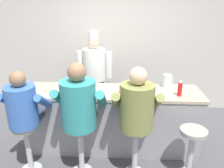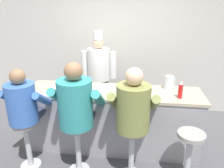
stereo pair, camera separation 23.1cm
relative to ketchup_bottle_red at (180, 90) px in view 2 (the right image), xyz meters
The scene contains 16 objects.
ground_plane 1.45m from the ketchup_bottle_red, 168.48° to the right, with size 20.00×20.00×0.00m, color #4C4C51.
wall_back 1.95m from the ketchup_bottle_red, 119.53° to the left, with size 10.00×0.06×2.70m.
diner_counter 1.13m from the ketchup_bottle_red, behind, with size 2.64×0.67×0.96m.
ketchup_bottle_red is the anchor object (origin of this frame).
mustard_bottle_yellow 0.63m from the ketchup_bottle_red, behind, with size 0.06×0.06×0.22m.
hot_sauce_bottle_orange 0.83m from the ketchup_bottle_red, behind, with size 0.03×0.03×0.13m.
water_pitcher_clear 0.35m from the ketchup_bottle_red, 109.10° to the left, with size 0.15×0.13×0.20m.
breakfast_plate 1.91m from the ketchup_bottle_red, behind, with size 0.22×0.22×0.04m.
cereal_bowl 1.60m from the ketchup_bottle_red, behind, with size 0.16×0.16×0.05m.
coffee_mug_tan 1.36m from the ketchup_bottle_red, behind, with size 0.12×0.08×0.08m.
coffee_mug_blue 0.57m from the ketchup_bottle_red, behind, with size 0.14×0.10×0.09m.
diner_seated_blue 2.10m from the ketchup_bottle_red, 167.35° to the right, with size 0.57×0.56×1.44m.
diner_seated_teal 1.41m from the ketchup_bottle_red, 161.23° to the right, with size 0.65×0.64×1.54m.
diner_seated_olive 0.78m from the ketchup_bottle_red, 143.75° to the right, with size 0.62×0.61×1.51m.
empty_stool_round 0.78m from the ketchup_bottle_red, 79.46° to the right, with size 0.33×0.33×0.71m.
cook_in_whites_near 1.76m from the ketchup_bottle_red, 140.13° to the left, with size 0.67×0.43×1.73m.
Camera 2 is at (0.39, -2.66, 2.16)m, focal length 35.00 mm.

